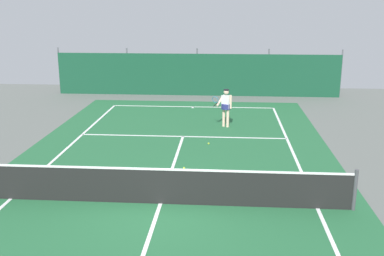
% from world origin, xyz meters
% --- Properties ---
extents(ground_plane, '(36.00, 36.00, 0.00)m').
position_xyz_m(ground_plane, '(0.00, 0.00, 0.00)').
color(ground_plane, slate).
extents(court_surface, '(11.02, 26.60, 0.01)m').
position_xyz_m(court_surface, '(0.00, 0.00, 0.00)').
color(court_surface, '#236038').
rests_on(court_surface, ground).
extents(tennis_net, '(10.12, 0.10, 1.10)m').
position_xyz_m(tennis_net, '(0.00, 0.00, 0.51)').
color(tennis_net, black).
rests_on(tennis_net, ground).
extents(back_fence, '(16.30, 0.98, 2.70)m').
position_xyz_m(back_fence, '(-0.00, 15.52, 0.67)').
color(back_fence, '#14472D').
rests_on(back_fence, ground).
extents(tennis_player, '(0.86, 0.62, 1.64)m').
position_xyz_m(tennis_player, '(1.68, 8.07, 0.96)').
color(tennis_player, beige).
rests_on(tennis_player, ground).
extents(tennis_ball_near_player, '(0.07, 0.07, 0.07)m').
position_xyz_m(tennis_ball_near_player, '(1.06, 5.44, 0.03)').
color(tennis_ball_near_player, '#CCDB33').
rests_on(tennis_ball_near_player, ground).
extents(tennis_ball_midcourt, '(0.07, 0.07, 0.07)m').
position_xyz_m(tennis_ball_midcourt, '(0.38, 2.70, 0.03)').
color(tennis_ball_midcourt, '#CCDB33').
rests_on(tennis_ball_midcourt, ground).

